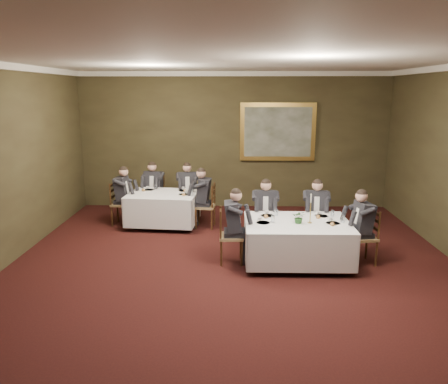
{
  "coord_description": "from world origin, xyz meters",
  "views": [
    {
      "loc": [
        -0.02,
        -6.35,
        3.02
      ],
      "look_at": [
        -0.19,
        1.71,
        1.15
      ],
      "focal_mm": 35.0,
      "sensor_mm": 36.0,
      "label": 1
    }
  ],
  "objects_px": {
    "diner_sec_endleft": "(122,203)",
    "painting": "(278,132)",
    "chair_main_backleft": "(265,231)",
    "chair_main_backright": "(315,231)",
    "candlestick": "(310,212)",
    "diner_main_endleft": "(231,235)",
    "chair_sec_backright": "(188,205)",
    "table_second": "(163,207)",
    "diner_main_endright": "(363,236)",
    "chair_sec_endright": "(206,215)",
    "diner_sec_endright": "(205,205)",
    "chair_sec_endleft": "(122,212)",
    "chair_main_endleft": "(231,247)",
    "chair_main_endright": "(363,248)",
    "chair_sec_backleft": "(155,204)",
    "diner_main_backright": "(315,220)",
    "diner_sec_backleft": "(154,196)",
    "centerpiece": "(299,217)",
    "diner_sec_backright": "(188,196)",
    "table_main": "(297,239)",
    "diner_main_backleft": "(265,220)"
  },
  "relations": [
    {
      "from": "chair_sec_endright",
      "to": "chair_main_endleft",
      "type": "bearing_deg",
      "value": -158.47
    },
    {
      "from": "diner_main_backleft",
      "to": "diner_main_endright",
      "type": "height_order",
      "value": "same"
    },
    {
      "from": "diner_sec_endright",
      "to": "chair_main_endleft",
      "type": "bearing_deg",
      "value": -158.18
    },
    {
      "from": "chair_main_backright",
      "to": "diner_main_endleft",
      "type": "xyz_separation_m",
      "value": [
        -1.67,
        -0.96,
        0.23
      ]
    },
    {
      "from": "chair_main_endright",
      "to": "diner_sec_endleft",
      "type": "relative_size",
      "value": 0.74
    },
    {
      "from": "diner_sec_backright",
      "to": "centerpiece",
      "type": "height_order",
      "value": "diner_sec_backright"
    },
    {
      "from": "diner_sec_backright",
      "to": "diner_main_endleft",
      "type": "bearing_deg",
      "value": 102.69
    },
    {
      "from": "diner_sec_backleft",
      "to": "centerpiece",
      "type": "height_order",
      "value": "diner_sec_backleft"
    },
    {
      "from": "diner_main_endleft",
      "to": "chair_sec_endleft",
      "type": "bearing_deg",
      "value": -132.81
    },
    {
      "from": "chair_main_endleft",
      "to": "chair_sec_endleft",
      "type": "xyz_separation_m",
      "value": [
        -2.53,
        2.24,
        0.0
      ]
    },
    {
      "from": "diner_main_backleft",
      "to": "chair_sec_backleft",
      "type": "distance_m",
      "value": 3.29
    },
    {
      "from": "table_main",
      "to": "diner_main_backleft",
      "type": "relative_size",
      "value": 1.38
    },
    {
      "from": "diner_sec_backleft",
      "to": "chair_sec_backright",
      "type": "relative_size",
      "value": 1.35
    },
    {
      "from": "diner_sec_endleft",
      "to": "painting",
      "type": "height_order",
      "value": "painting"
    },
    {
      "from": "diner_sec_backleft",
      "to": "chair_sec_endright",
      "type": "bearing_deg",
      "value": 156.31
    },
    {
      "from": "diner_sec_endleft",
      "to": "painting",
      "type": "distance_m",
      "value": 4.31
    },
    {
      "from": "diner_sec_endright",
      "to": "chair_main_backright",
      "type": "bearing_deg",
      "value": -110.06
    },
    {
      "from": "chair_sec_endright",
      "to": "diner_sec_endright",
      "type": "xyz_separation_m",
      "value": [
        -0.01,
        0.0,
        0.23
      ]
    },
    {
      "from": "chair_main_backright",
      "to": "diner_sec_backright",
      "type": "bearing_deg",
      "value": -27.97
    },
    {
      "from": "candlestick",
      "to": "painting",
      "type": "relative_size",
      "value": 0.28
    },
    {
      "from": "table_second",
      "to": "chair_main_backleft",
      "type": "height_order",
      "value": "chair_main_backleft"
    },
    {
      "from": "chair_main_endleft",
      "to": "chair_main_endright",
      "type": "bearing_deg",
      "value": 88.58
    },
    {
      "from": "diner_main_backleft",
      "to": "diner_sec_endleft",
      "type": "height_order",
      "value": "same"
    },
    {
      "from": "chair_main_backleft",
      "to": "diner_sec_endright",
      "type": "distance_m",
      "value": 1.7
    },
    {
      "from": "diner_main_endright",
      "to": "chair_sec_backright",
      "type": "relative_size",
      "value": 1.35
    },
    {
      "from": "diner_main_backright",
      "to": "chair_main_backright",
      "type": "bearing_deg",
      "value": -90.0
    },
    {
      "from": "diner_main_backright",
      "to": "diner_main_endleft",
      "type": "xyz_separation_m",
      "value": [
        -1.67,
        -0.95,
        0.0
      ]
    },
    {
      "from": "table_second",
      "to": "centerpiece",
      "type": "distance_m",
      "value": 3.57
    },
    {
      "from": "chair_main_endright",
      "to": "chair_sec_backleft",
      "type": "xyz_separation_m",
      "value": [
        -4.25,
        2.98,
        0.0
      ]
    },
    {
      "from": "centerpiece",
      "to": "diner_sec_endleft",
      "type": "bearing_deg",
      "value": 147.99
    },
    {
      "from": "table_second",
      "to": "diner_main_endleft",
      "type": "relative_size",
      "value": 1.23
    },
    {
      "from": "chair_sec_backleft",
      "to": "chair_sec_endright",
      "type": "relative_size",
      "value": 1.0
    },
    {
      "from": "diner_main_backleft",
      "to": "diner_sec_endright",
      "type": "distance_m",
      "value": 1.69
    },
    {
      "from": "table_second",
      "to": "chair_sec_backright",
      "type": "bearing_deg",
      "value": 57.47
    },
    {
      "from": "diner_main_endleft",
      "to": "chair_sec_backright",
      "type": "distance_m",
      "value": 3.11
    },
    {
      "from": "diner_main_endright",
      "to": "candlestick",
      "type": "height_order",
      "value": "diner_main_endright"
    },
    {
      "from": "diner_main_backright",
      "to": "chair_sec_endleft",
      "type": "bearing_deg",
      "value": -9.9
    },
    {
      "from": "chair_main_endright",
      "to": "table_main",
      "type": "bearing_deg",
      "value": 80.61
    },
    {
      "from": "diner_main_backright",
      "to": "chair_sec_endleft",
      "type": "relative_size",
      "value": 1.35
    },
    {
      "from": "table_main",
      "to": "chair_main_backleft",
      "type": "xyz_separation_m",
      "value": [
        -0.5,
        0.96,
        -0.17
      ]
    },
    {
      "from": "chair_main_backleft",
      "to": "chair_main_endleft",
      "type": "distance_m",
      "value": 1.17
    },
    {
      "from": "chair_sec_endright",
      "to": "chair_sec_endleft",
      "type": "relative_size",
      "value": 1.0
    },
    {
      "from": "diner_sec_backright",
      "to": "table_main",
      "type": "bearing_deg",
      "value": 120.07
    },
    {
      "from": "chair_main_backleft",
      "to": "diner_main_backleft",
      "type": "bearing_deg",
      "value": 90.0
    },
    {
      "from": "table_second",
      "to": "chair_sec_endright",
      "type": "bearing_deg",
      "value": -5.13
    },
    {
      "from": "diner_main_backleft",
      "to": "chair_sec_backright",
      "type": "distance_m",
      "value": 2.64
    },
    {
      "from": "chair_main_backleft",
      "to": "painting",
      "type": "relative_size",
      "value": 0.52
    },
    {
      "from": "table_main",
      "to": "diner_sec_endleft",
      "type": "height_order",
      "value": "diner_sec_endleft"
    },
    {
      "from": "chair_main_backleft",
      "to": "table_second",
      "type": "bearing_deg",
      "value": -25.61
    },
    {
      "from": "chair_main_backleft",
      "to": "chair_main_backright",
      "type": "xyz_separation_m",
      "value": [
        1.0,
        -0.0,
        0.0
      ]
    }
  ]
}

